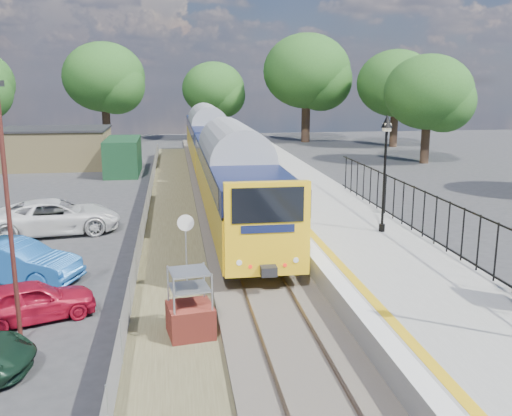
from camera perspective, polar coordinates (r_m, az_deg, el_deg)
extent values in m
plane|color=#2D2D30|center=(16.65, 2.20, -11.31)|extent=(120.00, 120.00, 0.00)
cube|color=#473F38|center=(25.98, -1.80, -2.23)|extent=(3.40, 80.00, 0.20)
cube|color=#4C472D|center=(23.92, -8.18, -3.84)|extent=(2.60, 70.00, 0.06)
cube|color=brown|center=(25.88, -3.39, -2.03)|extent=(0.07, 80.00, 0.14)
cube|color=brown|center=(26.04, -0.23, -1.91)|extent=(0.07, 80.00, 0.14)
cube|color=gray|center=(24.82, 8.41, -2.23)|extent=(5.00, 70.00, 0.90)
cube|color=silver|center=(24.17, 3.33, -1.41)|extent=(0.50, 70.00, 0.01)
cube|color=gold|center=(24.27, 4.48, -1.37)|extent=(0.30, 70.00, 0.01)
cylinder|color=black|center=(23.19, 12.47, -1.92)|extent=(0.24, 0.24, 0.30)
cylinder|color=black|center=(22.80, 12.69, 2.58)|extent=(0.10, 0.10, 3.70)
cube|color=black|center=(22.55, 12.93, 7.46)|extent=(0.08, 0.08, 0.30)
cube|color=beige|center=(22.54, 12.95, 7.89)|extent=(0.26, 0.26, 0.30)
cone|color=black|center=(22.52, 12.98, 8.48)|extent=(0.44, 0.44, 0.50)
cube|color=black|center=(20.23, 19.48, 0.19)|extent=(0.05, 26.00, 0.05)
cube|color=tan|center=(48.14, -19.34, 5.64)|extent=(8.00, 6.00, 3.00)
cube|color=black|center=(47.99, -19.48, 7.47)|extent=(8.20, 6.20, 0.15)
cube|color=#14391F|center=(43.46, -13.15, 5.07)|extent=(2.40, 6.00, 2.60)
cylinder|color=#332319|center=(65.53, -14.71, 7.98)|extent=(0.88, 0.88, 3.85)
ellipsoid|color=#234E1A|center=(65.36, -14.97, 12.54)|extent=(8.80, 8.80, 7.48)
cylinder|color=#332319|center=(67.33, -4.21, 8.16)|extent=(0.72, 0.72, 3.15)
ellipsoid|color=#234E1A|center=(67.14, -4.27, 11.80)|extent=(7.20, 7.20, 6.12)
cylinder|color=#332319|center=(64.85, 4.99, 8.45)|extent=(0.96, 0.96, 4.20)
ellipsoid|color=#234E1A|center=(64.69, 5.08, 13.49)|extent=(9.60, 9.60, 8.16)
cylinder|color=#332319|center=(61.56, 13.61, 7.60)|extent=(0.80, 0.80, 3.50)
ellipsoid|color=#234E1A|center=(61.36, 13.84, 12.02)|extent=(8.00, 8.00, 6.80)
cylinder|color=#332319|center=(49.81, 16.55, 6.13)|extent=(0.72, 0.72, 3.15)
ellipsoid|color=#234E1A|center=(49.55, 16.86, 11.04)|extent=(7.20, 7.20, 6.12)
cube|color=gold|center=(27.58, -2.30, 2.03)|extent=(2.80, 20.00, 1.90)
cube|color=#10183E|center=(27.37, -2.32, 4.70)|extent=(2.82, 20.00, 0.90)
cube|color=black|center=(27.37, -2.32, 4.70)|extent=(2.82, 18.00, 0.70)
cube|color=black|center=(27.82, -2.28, -0.36)|extent=(2.00, 18.00, 0.45)
cube|color=gold|center=(47.92, -4.91, 6.50)|extent=(2.80, 20.00, 1.90)
cube|color=#10183E|center=(47.80, -4.94, 8.05)|extent=(2.82, 20.00, 0.90)
cube|color=black|center=(47.80, -4.94, 8.05)|extent=(2.82, 18.00, 0.70)
cube|color=black|center=(48.05, -4.89, 5.10)|extent=(2.00, 18.00, 0.45)
cube|color=black|center=(17.39, 1.21, 0.29)|extent=(2.24, 0.04, 1.10)
cube|color=maroon|center=(15.68, -6.57, -11.15)|extent=(1.34, 1.34, 0.90)
cylinder|color=#999EA3|center=(18.43, -6.96, -5.04)|extent=(0.06, 0.06, 2.38)
cylinder|color=silver|center=(18.06, -7.06, -1.48)|extent=(0.53, 0.06, 0.53)
cylinder|color=#471C17|center=(15.64, -23.44, -1.12)|extent=(0.12, 0.12, 6.64)
imported|color=#A80F27|center=(17.69, -21.54, -8.65)|extent=(3.82, 2.64, 1.21)
imported|color=#1A54A0|center=(21.09, -23.00, -4.99)|extent=(4.73, 3.00, 1.47)
imported|color=yellow|center=(22.60, -24.15, -4.33)|extent=(4.43, 2.94, 1.19)
imported|color=silver|center=(27.15, -19.38, -0.82)|extent=(5.98, 3.56, 1.56)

